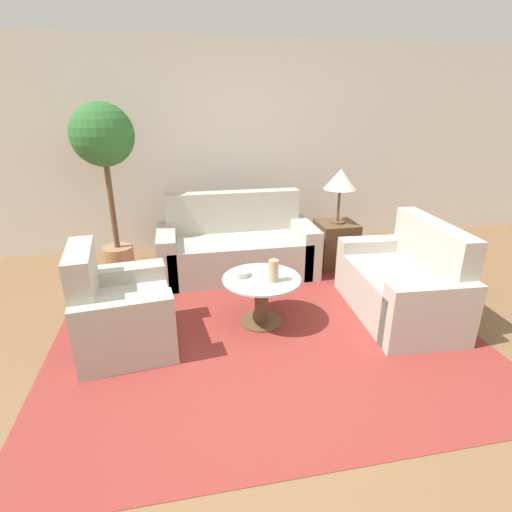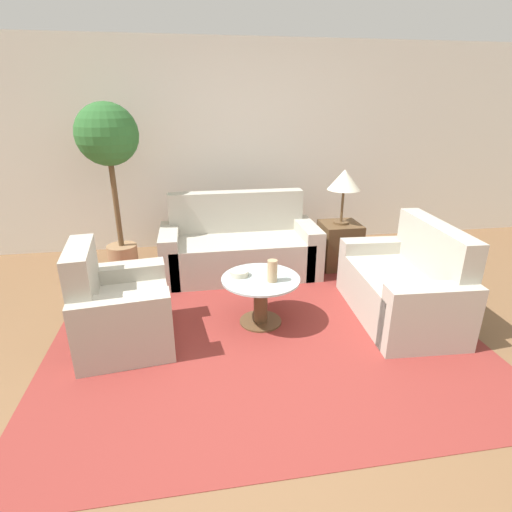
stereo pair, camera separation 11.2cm
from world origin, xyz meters
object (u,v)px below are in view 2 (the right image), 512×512
coffee_table (261,294)px  vase (272,271)px  sofa_main (239,248)px  armchair (117,312)px  loveseat (406,287)px  potted_plant (109,150)px  bowl (239,273)px  table_lamp (344,181)px

coffee_table → vase: size_ratio=3.58×
sofa_main → armchair: 1.76m
loveseat → coffee_table: loveseat is taller
loveseat → coffee_table: (-1.34, 0.09, -0.00)m
sofa_main → armchair: bearing=-131.5°
potted_plant → coffee_table: bearing=-46.8°
loveseat → potted_plant: size_ratio=0.71×
potted_plant → bowl: (1.21, -1.41, -0.92)m
sofa_main → loveseat: bearing=-42.9°
coffee_table → bowl: size_ratio=4.18×
coffee_table → loveseat: bearing=-3.7°
armchair → loveseat: (2.54, 0.03, 0.00)m
vase → bowl: (-0.26, 0.16, -0.07)m
armchair → loveseat: bearing=-95.9°
coffee_table → sofa_main: bearing=92.0°
armchair → bowl: 1.06m
table_lamp → potted_plant: 2.59m
potted_plant → armchair: bearing=-83.3°
sofa_main → vase: sofa_main is taller
sofa_main → vase: size_ratio=9.15×
loveseat → bowl: bearing=-92.9°
loveseat → coffee_table: size_ratio=1.95×
vase → armchair: bearing=-178.2°
bowl → potted_plant: bearing=130.8°
armchair → table_lamp: table_lamp is taller
loveseat → bowl: 1.54m
sofa_main → table_lamp: 1.41m
sofa_main → potted_plant: size_ratio=0.94×
coffee_table → potted_plant: bearing=133.2°
coffee_table → vase: vase is taller
coffee_table → bowl: (-0.18, 0.08, 0.18)m
sofa_main → vase: bearing=-84.3°
sofa_main → vase: 1.31m
loveseat → vase: loveseat is taller
loveseat → vase: bearing=-87.0°
loveseat → armchair: bearing=-86.0°
potted_plant → vase: potted_plant is taller
armchair → table_lamp: (2.36, 1.27, 0.75)m
armchair → bowl: (1.03, 0.20, 0.18)m
sofa_main → armchair: size_ratio=1.93×
sofa_main → coffee_table: size_ratio=2.56×
vase → loveseat: bearing=-0.3°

